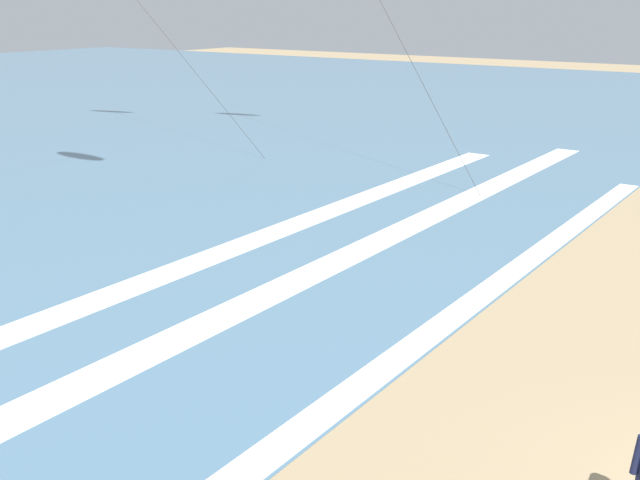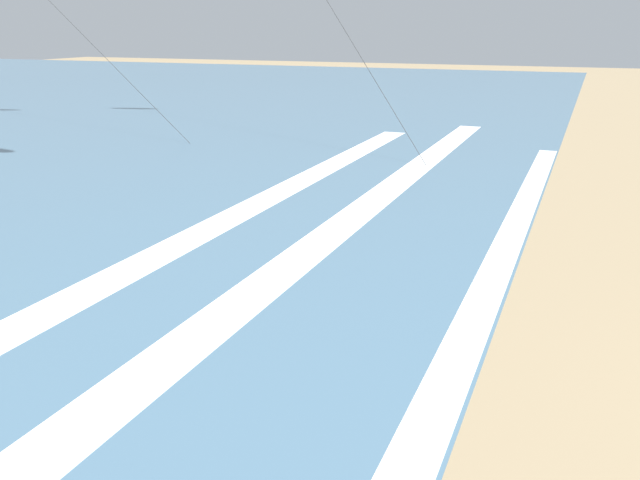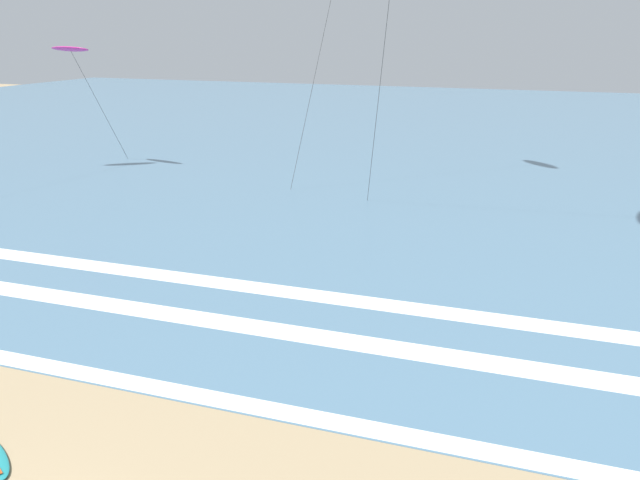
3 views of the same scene
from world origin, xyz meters
name	(u,v)px [view 3 (image 3 of 3)]	position (x,y,z in m)	size (l,w,h in m)	color
ocean_surface	(473,136)	(0.00, 51.20, 0.01)	(140.00, 90.00, 0.01)	slate
wave_foam_shoreline	(211,398)	(1.41, 6.60, 0.01)	(36.88, 0.68, 0.01)	white
wave_foam_mid_break	(203,319)	(-1.12, 10.74, 0.01)	(53.50, 1.03, 0.01)	white
wave_foam_outer_break	(276,290)	(-0.14, 13.75, 0.01)	(44.88, 1.03, 0.01)	white
kite_magenta_high_left	(70,49)	(-20.01, 29.29, 6.97)	(3.29, 4.54, 7.21)	#CC2384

